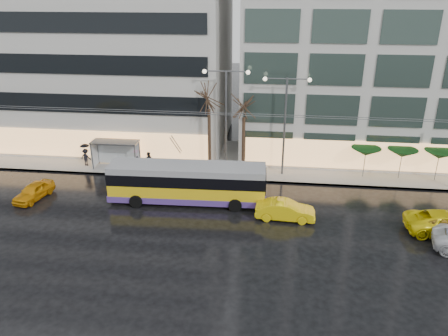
% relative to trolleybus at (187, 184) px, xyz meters
% --- Properties ---
extents(ground, '(140.00, 140.00, 0.00)m').
position_rel_trolleybus_xyz_m(ground, '(0.29, -4.78, -1.50)').
color(ground, black).
rests_on(ground, ground).
extents(sidewalk, '(80.00, 10.00, 0.15)m').
position_rel_trolleybus_xyz_m(sidewalk, '(2.29, 9.22, -1.43)').
color(sidewalk, gray).
rests_on(sidewalk, ground).
extents(kerb, '(80.00, 0.10, 0.15)m').
position_rel_trolleybus_xyz_m(kerb, '(2.29, 4.27, -1.43)').
color(kerb, slate).
rests_on(kerb, ground).
extents(building_left, '(34.00, 14.00, 22.00)m').
position_rel_trolleybus_xyz_m(building_left, '(-15.71, 14.22, 9.65)').
color(building_left, beige).
rests_on(building_left, sidewalk).
extents(building_right, '(32.00, 14.00, 25.00)m').
position_rel_trolleybus_xyz_m(building_right, '(19.29, 14.22, 11.15)').
color(building_right, beige).
rests_on(building_right, sidewalk).
extents(trolleybus, '(12.05, 4.78, 5.55)m').
position_rel_trolleybus_xyz_m(trolleybus, '(0.00, 0.00, 0.00)').
color(trolleybus, gold).
rests_on(trolleybus, ground).
extents(catenary, '(42.24, 5.12, 7.00)m').
position_rel_trolleybus_xyz_m(catenary, '(1.29, 3.16, 2.75)').
color(catenary, '#595B60').
rests_on(catenary, ground).
extents(bus_shelter, '(4.20, 1.60, 2.51)m').
position_rel_trolleybus_xyz_m(bus_shelter, '(-8.09, 5.91, 0.46)').
color(bus_shelter, '#595B60').
rests_on(bus_shelter, sidewalk).
extents(street_lamp_near, '(3.96, 0.36, 9.03)m').
position_rel_trolleybus_xyz_m(street_lamp_near, '(2.29, 6.02, 4.49)').
color(street_lamp_near, '#595B60').
rests_on(street_lamp_near, sidewalk).
extents(street_lamp_far, '(3.96, 0.36, 8.53)m').
position_rel_trolleybus_xyz_m(street_lamp_far, '(7.29, 6.02, 4.21)').
color(street_lamp_far, '#595B60').
rests_on(street_lamp_far, sidewalk).
extents(tree_a, '(3.20, 3.20, 8.40)m').
position_rel_trolleybus_xyz_m(tree_a, '(0.79, 6.22, 5.58)').
color(tree_a, black).
rests_on(tree_a, sidewalk).
extents(tree_b, '(3.20, 3.20, 7.70)m').
position_rel_trolleybus_xyz_m(tree_b, '(3.79, 6.42, 4.90)').
color(tree_b, black).
rests_on(tree_b, sidewalk).
extents(parasol_a, '(2.50, 2.50, 2.65)m').
position_rel_trolleybus_xyz_m(parasol_a, '(14.29, 6.22, 0.95)').
color(parasol_a, '#595B60').
rests_on(parasol_a, sidewalk).
extents(parasol_b, '(2.50, 2.50, 2.65)m').
position_rel_trolleybus_xyz_m(parasol_b, '(17.29, 6.22, 0.95)').
color(parasol_b, '#595B60').
rests_on(parasol_b, sidewalk).
extents(parasol_c, '(2.50, 2.50, 2.65)m').
position_rel_trolleybus_xyz_m(parasol_c, '(20.29, 6.22, 0.95)').
color(parasol_c, '#595B60').
rests_on(parasol_c, sidewalk).
extents(taxi_a, '(2.18, 3.95, 1.27)m').
position_rel_trolleybus_xyz_m(taxi_a, '(-12.12, -0.90, -0.87)').
color(taxi_a, orange).
rests_on(taxi_a, ground).
extents(taxi_b, '(4.30, 1.66, 1.40)m').
position_rel_trolleybus_xyz_m(taxi_b, '(7.46, -1.84, -0.80)').
color(taxi_b, yellow).
rests_on(taxi_b, ground).
extents(taxi_c, '(5.45, 2.65, 1.50)m').
position_rel_trolleybus_xyz_m(taxi_c, '(18.25, -2.50, -0.76)').
color(taxi_c, yellow).
rests_on(taxi_c, ground).
extents(pedestrian_a, '(1.07, 1.09, 2.19)m').
position_rel_trolleybus_xyz_m(pedestrian_a, '(-5.39, 4.62, 0.11)').
color(pedestrian_a, black).
rests_on(pedestrian_a, sidewalk).
extents(pedestrian_b, '(0.85, 0.70, 1.62)m').
position_rel_trolleybus_xyz_m(pedestrian_b, '(-4.71, 5.71, -0.55)').
color(pedestrian_b, black).
rests_on(pedestrian_b, sidewalk).
extents(pedestrian_c, '(1.13, 0.97, 2.11)m').
position_rel_trolleybus_xyz_m(pedestrian_c, '(-10.67, 5.85, -0.24)').
color(pedestrian_c, black).
rests_on(pedestrian_c, sidewalk).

